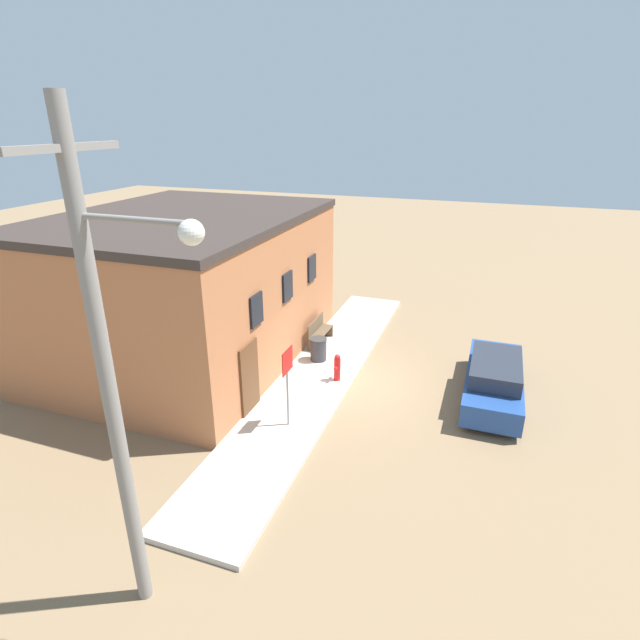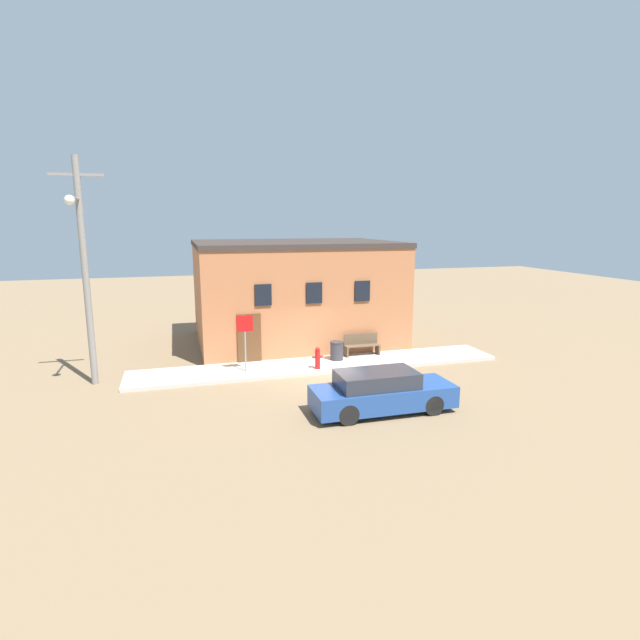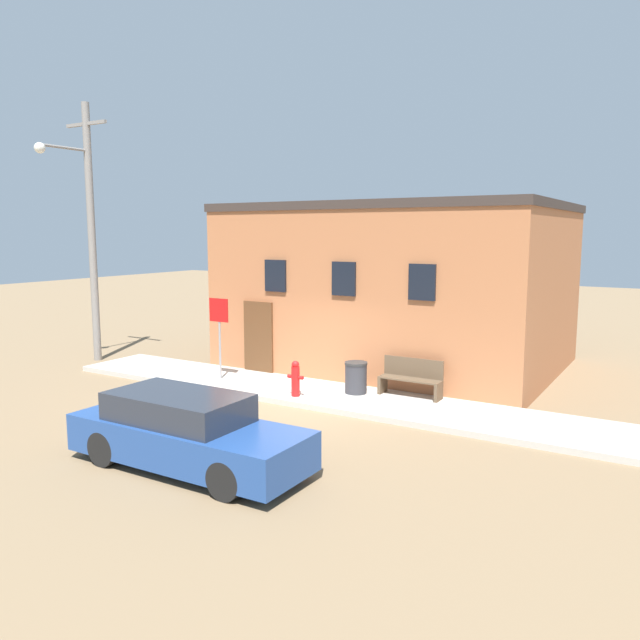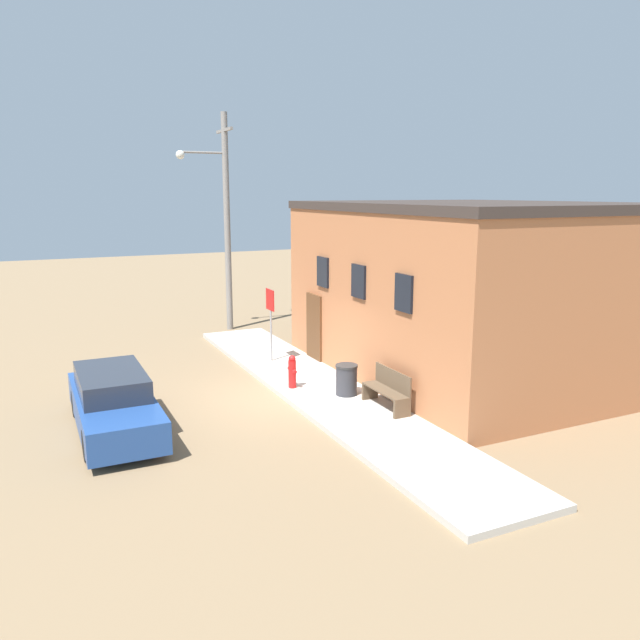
{
  "view_description": "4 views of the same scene",
  "coord_description": "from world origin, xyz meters",
  "px_view_note": "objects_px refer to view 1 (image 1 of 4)",
  "views": [
    {
      "loc": [
        -13.71,
        -3.73,
        7.9
      ],
      "look_at": [
        0.03,
        1.15,
        2.0
      ],
      "focal_mm": 28.0,
      "sensor_mm": 36.0,
      "label": 1
    },
    {
      "loc": [
        -5.6,
        -18.17,
        5.97
      ],
      "look_at": [
        0.03,
        1.15,
        2.0
      ],
      "focal_mm": 28.0,
      "sensor_mm": 36.0,
      "label": 2
    },
    {
      "loc": [
        8.07,
        -12.17,
        4.2
      ],
      "look_at": [
        0.03,
        1.15,
        2.0
      ],
      "focal_mm": 35.0,
      "sensor_mm": 36.0,
      "label": 3
    },
    {
      "loc": [
        14.59,
        -5.78,
        5.32
      ],
      "look_at": [
        0.03,
        1.15,
        2.0
      ],
      "focal_mm": 35.0,
      "sensor_mm": 36.0,
      "label": 4
    }
  ],
  "objects_px": {
    "fire_hydrant": "(337,367)",
    "trash_bin": "(318,349)",
    "stop_sign": "(287,373)",
    "parked_car": "(494,379)",
    "bench": "(319,332)",
    "utility_pole": "(113,376)"
  },
  "relations": [
    {
      "from": "bench",
      "to": "trash_bin",
      "type": "bearing_deg",
      "value": -161.12
    },
    {
      "from": "stop_sign",
      "to": "trash_bin",
      "type": "relative_size",
      "value": 2.82
    },
    {
      "from": "trash_bin",
      "to": "stop_sign",
      "type": "bearing_deg",
      "value": -171.94
    },
    {
      "from": "stop_sign",
      "to": "bench",
      "type": "height_order",
      "value": "stop_sign"
    },
    {
      "from": "fire_hydrant",
      "to": "parked_car",
      "type": "xyz_separation_m",
      "value": [
        0.76,
        -4.7,
        0.06
      ]
    },
    {
      "from": "stop_sign",
      "to": "trash_bin",
      "type": "xyz_separation_m",
      "value": [
        3.97,
        0.56,
        -1.17
      ]
    },
    {
      "from": "fire_hydrant",
      "to": "parked_car",
      "type": "height_order",
      "value": "parked_car"
    },
    {
      "from": "utility_pole",
      "to": "fire_hydrant",
      "type": "bearing_deg",
      "value": -5.26
    },
    {
      "from": "bench",
      "to": "parked_car",
      "type": "bearing_deg",
      "value": -105.36
    },
    {
      "from": "fire_hydrant",
      "to": "stop_sign",
      "type": "height_order",
      "value": "stop_sign"
    },
    {
      "from": "stop_sign",
      "to": "trash_bin",
      "type": "distance_m",
      "value": 4.18
    },
    {
      "from": "trash_bin",
      "to": "parked_car",
      "type": "distance_m",
      "value": 5.76
    },
    {
      "from": "fire_hydrant",
      "to": "trash_bin",
      "type": "bearing_deg",
      "value": 42.33
    },
    {
      "from": "stop_sign",
      "to": "parked_car",
      "type": "bearing_deg",
      "value": -55.3
    },
    {
      "from": "fire_hydrant",
      "to": "bench",
      "type": "distance_m",
      "value": 2.88
    },
    {
      "from": "fire_hydrant",
      "to": "stop_sign",
      "type": "distance_m",
      "value": 3.08
    },
    {
      "from": "trash_bin",
      "to": "bench",
      "type": "bearing_deg",
      "value": 18.88
    },
    {
      "from": "stop_sign",
      "to": "parked_car",
      "type": "distance_m",
      "value": 6.39
    },
    {
      "from": "bench",
      "to": "parked_car",
      "type": "xyz_separation_m",
      "value": [
        -1.7,
        -6.19,
        0.06
      ]
    },
    {
      "from": "stop_sign",
      "to": "parked_car",
      "type": "relative_size",
      "value": 0.49
    },
    {
      "from": "fire_hydrant",
      "to": "bench",
      "type": "xyz_separation_m",
      "value": [
        2.46,
        1.49,
        0.01
      ]
    },
    {
      "from": "stop_sign",
      "to": "bench",
      "type": "relative_size",
      "value": 1.43
    }
  ]
}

